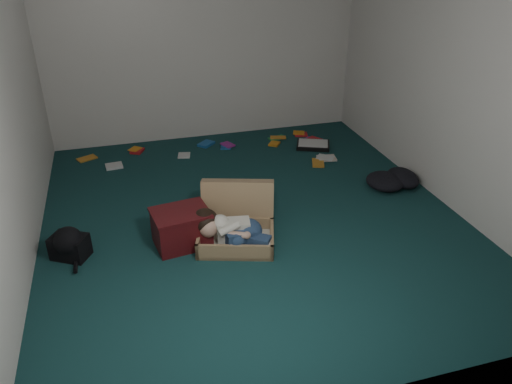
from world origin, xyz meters
TOP-DOWN VIEW (x-y plane):
  - floor at (0.00, 0.00)m, footprint 4.50×4.50m
  - wall_back at (0.00, 2.25)m, footprint 4.50×0.00m
  - wall_front at (0.00, -2.25)m, footprint 4.50×0.00m
  - wall_left at (-2.00, 0.00)m, footprint 0.00×4.50m
  - wall_right at (2.00, 0.00)m, footprint 0.00×4.50m
  - suitcase at (-0.23, -0.33)m, footprint 0.84×0.83m
  - person at (-0.33, -0.47)m, footprint 0.68×0.50m
  - maroon_bin at (-0.74, -0.30)m, footprint 0.54×0.45m
  - backpack at (-1.70, -0.23)m, footprint 0.48×0.45m
  - clothing_pile at (1.70, 0.27)m, footprint 0.53×0.46m
  - paper_tray at (1.24, 1.47)m, footprint 0.51×0.45m
  - book_scatter at (0.19, 1.65)m, footprint 3.11×1.20m

SIDE VIEW (x-z plane):
  - floor at x=0.00m, z-range 0.00..0.00m
  - book_scatter at x=0.19m, z-range 0.00..0.02m
  - paper_tray at x=1.24m, z-range 0.00..0.06m
  - clothing_pile at x=1.70m, z-range 0.00..0.15m
  - backpack at x=-1.70m, z-range 0.00..0.23m
  - suitcase at x=-0.23m, z-range -0.10..0.40m
  - maroon_bin at x=-0.74m, z-range 0.00..0.34m
  - person at x=-0.33m, z-range 0.04..0.34m
  - wall_back at x=0.00m, z-range -0.95..3.55m
  - wall_front at x=0.00m, z-range -0.95..3.55m
  - wall_left at x=-2.00m, z-range -0.95..3.55m
  - wall_right at x=2.00m, z-range -0.95..3.55m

